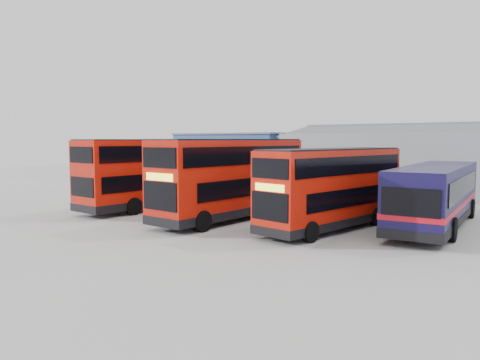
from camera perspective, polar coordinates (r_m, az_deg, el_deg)
ground_plane at (r=26.32m, az=1.69°, el=-4.84°), size 120.00×120.00×0.00m
office_block at (r=48.75m, az=0.22°, el=2.74°), size 12.30×8.32×5.12m
maintenance_shed at (r=41.91m, az=27.10°, el=1.86°), size 30.50×12.00×5.89m
double_decker_left at (r=30.95m, az=-10.41°, el=0.73°), size 3.08×10.75×4.50m
double_decker_centre at (r=26.14m, az=-1.02°, el=0.05°), size 3.06×10.77×4.51m
double_decker_right at (r=23.73m, az=11.24°, el=-1.11°), size 3.69×9.77×4.04m
single_decker_blue at (r=25.82m, az=22.70°, el=-1.90°), size 3.57×11.81×3.16m
panel_van at (r=43.82m, az=-5.57°, el=0.78°), size 3.05×5.62×2.33m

